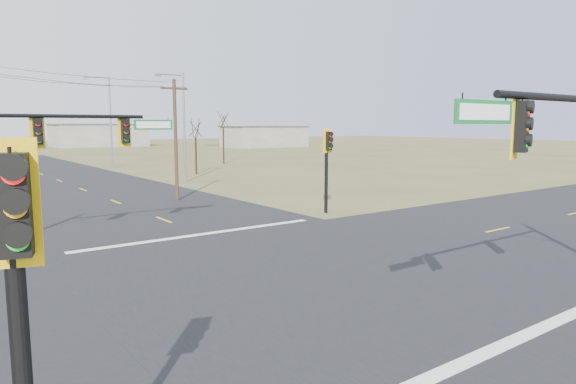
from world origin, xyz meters
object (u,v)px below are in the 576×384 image
at_px(mast_arm_far, 47,142).
at_px(utility_pole_near, 176,138).
at_px(bare_tree_d, 223,119).
at_px(streetlight_b, 108,117).
at_px(pedestal_signal_sw, 17,274).
at_px(pedestal_signal_ne, 328,153).
at_px(bare_tree_c, 195,127).
at_px(streetlight_a, 182,121).

xyz_separation_m(mast_arm_far, utility_pole_near, (9.76, 9.52, -0.15)).
relative_size(mast_arm_far, utility_pole_near, 1.10).
relative_size(utility_pole_near, bare_tree_d, 1.12).
bearing_deg(streetlight_b, pedestal_signal_sw, -101.01).
xyz_separation_m(pedestal_signal_ne, streetlight_b, (-0.08, 39.62, 2.54)).
distance_m(pedestal_signal_ne, streetlight_b, 39.71).
height_order(utility_pole_near, bare_tree_c, utility_pole_near).
bearing_deg(pedestal_signal_sw, streetlight_b, 89.79).
distance_m(pedestal_signal_sw, streetlight_b, 58.95).
relative_size(mast_arm_far, bare_tree_d, 1.23).
height_order(utility_pole_near, streetlight_b, streetlight_b).
bearing_deg(bare_tree_d, streetlight_b, 169.69).
height_order(pedestal_signal_ne, streetlight_b, streetlight_b).
height_order(pedestal_signal_sw, utility_pole_near, utility_pole_near).
bearing_deg(pedestal_signal_sw, utility_pole_near, 80.69).
bearing_deg(pedestal_signal_sw, pedestal_signal_ne, 59.66).
height_order(streetlight_b, bare_tree_c, streetlight_b).
height_order(streetlight_a, bare_tree_d, streetlight_a).
bearing_deg(pedestal_signal_sw, mast_arm_far, 95.53).
distance_m(bare_tree_c, bare_tree_d, 14.61).
bearing_deg(streetlight_a, bare_tree_c, 45.32).
bearing_deg(utility_pole_near, mast_arm_far, -135.70).
xyz_separation_m(bare_tree_c, bare_tree_d, (9.42, 11.13, 0.94)).
distance_m(utility_pole_near, bare_tree_c, 18.75).
height_order(pedestal_signal_sw, streetlight_a, streetlight_a).
bearing_deg(bare_tree_d, utility_pole_near, -124.49).
height_order(pedestal_signal_sw, bare_tree_c, bare_tree_c).
relative_size(mast_arm_far, streetlight_b, 0.82).
height_order(bare_tree_c, bare_tree_d, bare_tree_d).
height_order(mast_arm_far, pedestal_signal_ne, mast_arm_far).
xyz_separation_m(pedestal_signal_ne, streetlight_a, (0.27, 20.02, 1.88)).
xyz_separation_m(utility_pole_near, bare_tree_d, (18.79, 27.36, 1.54)).
relative_size(streetlight_a, bare_tree_c, 1.55).
distance_m(pedestal_signal_ne, bare_tree_d, 39.66).
relative_size(bare_tree_c, bare_tree_d, 0.86).
distance_m(streetlight_b, bare_tree_c, 14.45).
xyz_separation_m(pedestal_signal_ne, bare_tree_c, (4.45, 25.96, 1.34)).
height_order(mast_arm_far, streetlight_a, streetlight_a).
distance_m(streetlight_a, bare_tree_d, 21.82).
distance_m(pedestal_signal_ne, utility_pole_near, 10.93).
bearing_deg(mast_arm_far, utility_pole_near, 43.81).
relative_size(streetlight_b, bare_tree_d, 1.50).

